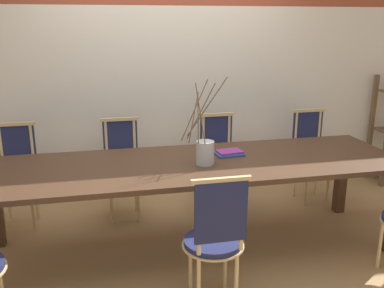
{
  "coord_description": "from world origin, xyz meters",
  "views": [
    {
      "loc": [
        -0.69,
        -3.13,
        1.82
      ],
      "look_at": [
        0.0,
        0.0,
        0.91
      ],
      "focal_mm": 40.0,
      "sensor_mm": 36.0,
      "label": 1
    }
  ],
  "objects_px": {
    "chair_far_center": "(219,159)",
    "book_stack": "(229,153)",
    "dining_table": "(192,171)",
    "vase_centerpiece": "(205,151)"
  },
  "relations": [
    {
      "from": "vase_centerpiece",
      "to": "book_stack",
      "type": "relative_size",
      "value": 2.74
    },
    {
      "from": "chair_far_center",
      "to": "vase_centerpiece",
      "type": "bearing_deg",
      "value": 66.92
    },
    {
      "from": "chair_far_center",
      "to": "vase_centerpiece",
      "type": "xyz_separation_m",
      "value": [
        -0.36,
        -0.83,
        0.35
      ]
    },
    {
      "from": "vase_centerpiece",
      "to": "book_stack",
      "type": "bearing_deg",
      "value": 37.37
    },
    {
      "from": "dining_table",
      "to": "vase_centerpiece",
      "type": "bearing_deg",
      "value": -34.82
    },
    {
      "from": "chair_far_center",
      "to": "vase_centerpiece",
      "type": "distance_m",
      "value": 0.97
    },
    {
      "from": "dining_table",
      "to": "book_stack",
      "type": "distance_m",
      "value": 0.38
    },
    {
      "from": "vase_centerpiece",
      "to": "dining_table",
      "type": "bearing_deg",
      "value": 145.18
    },
    {
      "from": "book_stack",
      "to": "vase_centerpiece",
      "type": "bearing_deg",
      "value": -142.63
    },
    {
      "from": "chair_far_center",
      "to": "book_stack",
      "type": "distance_m",
      "value": 0.69
    }
  ]
}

